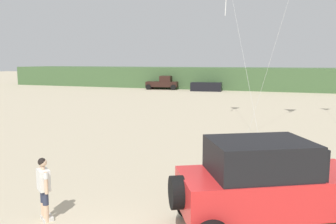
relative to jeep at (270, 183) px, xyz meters
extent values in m
cube|color=#426038|center=(-0.66, 45.34, 0.37)|extent=(90.00, 8.66, 3.13)
cube|color=red|center=(0.06, 0.03, -0.19)|extent=(4.74, 3.74, 0.90)
cube|color=red|center=(1.51, 0.83, 0.18)|extent=(1.78, 2.01, 0.12)
cube|color=black|center=(-0.25, -0.14, 0.66)|extent=(2.86, 2.65, 0.80)
cube|color=black|center=(0.81, 0.44, 0.62)|extent=(0.89, 1.51, 0.72)
cylinder|color=black|center=(-1.97, -1.09, -0.09)|extent=(0.64, 0.82, 0.77)
cylinder|color=black|center=(1.10, 1.78, -0.78)|extent=(0.88, 0.67, 0.84)
cylinder|color=black|center=(1.10, 1.78, -0.78)|extent=(0.49, 0.46, 0.38)
cylinder|color=black|center=(-1.97, 0.09, -0.78)|extent=(0.88, 0.67, 0.84)
cylinder|color=black|center=(-1.97, 0.09, -0.78)|extent=(0.49, 0.46, 0.38)
cylinder|color=#DBB28E|center=(-5.56, -1.31, -0.95)|extent=(0.14, 0.14, 0.49)
cylinder|color=#2D3347|center=(-5.56, -1.31, -0.56)|extent=(0.15, 0.15, 0.36)
cube|color=silver|center=(-5.53, -1.27, -1.15)|extent=(0.24, 0.27, 0.10)
cylinder|color=#DBB28E|center=(-5.38, -1.44, -0.95)|extent=(0.14, 0.14, 0.49)
cylinder|color=#2D3347|center=(-5.38, -1.44, -0.56)|extent=(0.15, 0.15, 0.36)
cube|color=silver|center=(-5.36, -1.40, -1.15)|extent=(0.24, 0.27, 0.10)
cube|color=silver|center=(-5.47, -1.37, -0.11)|extent=(0.48, 0.45, 0.54)
cylinder|color=#DBB28E|center=(-5.67, -1.22, -0.12)|extent=(0.09, 0.09, 0.56)
cylinder|color=silver|center=(-5.67, -1.22, 0.07)|extent=(0.11, 0.11, 0.16)
cylinder|color=#DBB28E|center=(-5.26, -1.52, -0.12)|extent=(0.09, 0.09, 0.56)
cylinder|color=silver|center=(-5.26, -1.52, 0.07)|extent=(0.11, 0.11, 0.16)
cylinder|color=#DBB28E|center=(-5.47, -1.37, 0.20)|extent=(0.10, 0.10, 0.08)
sphere|color=#DBB28E|center=(-5.47, -1.37, 0.34)|extent=(0.21, 0.21, 0.21)
sphere|color=black|center=(-5.48, -1.38, 0.36)|extent=(0.21, 0.21, 0.21)
cube|color=black|center=(-18.07, 40.00, -0.44)|extent=(4.85, 2.62, 0.76)
cube|color=black|center=(-17.53, 40.09, 0.36)|extent=(1.87, 2.03, 0.84)
cylinder|color=black|center=(-16.41, 41.34, -0.82)|extent=(0.79, 0.38, 0.76)
cylinder|color=black|center=(-16.07, 39.26, -0.82)|extent=(0.79, 0.38, 0.76)
cylinder|color=black|center=(-20.06, 40.74, -0.82)|extent=(0.79, 0.38, 0.76)
cylinder|color=black|center=(-19.73, 38.67, -0.82)|extent=(0.79, 0.38, 0.76)
cube|color=black|center=(-11.23, 39.19, -0.60)|extent=(4.36, 2.15, 1.20)
cylinder|color=silver|center=(-0.52, 12.14, 4.65)|extent=(2.90, 1.53, 11.61)
cylinder|color=white|center=(-4.02, 14.77, 6.72)|extent=(0.05, 0.38, 1.92)
cylinder|color=silver|center=(-2.52, 12.36, 3.40)|extent=(2.70, 4.83, 9.10)
camera|label=1|loc=(0.49, -8.44, 2.89)|focal=37.82mm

